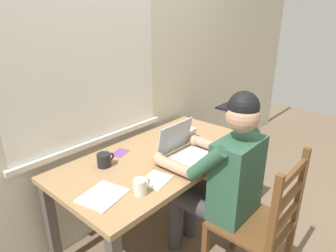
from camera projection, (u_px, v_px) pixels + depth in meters
ground_plane at (162, 234)px, 2.30m from camera, size 8.00×8.00×0.00m
back_wall at (113, 62)px, 2.11m from camera, size 6.00×0.08×2.60m
desk at (161, 165)px, 2.08m from camera, size 1.49×0.75×0.70m
seated_person at (221, 176)px, 1.82m from camera, size 0.50×0.60×1.24m
wooden_chair at (260, 225)px, 1.73m from camera, size 0.42×0.42×0.93m
laptop at (184, 150)px, 1.99m from camera, size 0.33×0.27×0.23m
computer_mouse at (208, 143)px, 2.18m from camera, size 0.06×0.10×0.03m
coffee_mug_white at (141, 187)px, 1.59m from camera, size 0.11×0.07×0.09m
coffee_mug_dark at (104, 160)px, 1.87m from camera, size 0.13×0.09×0.09m
book_stack_main at (184, 135)px, 2.27m from camera, size 0.19×0.14×0.08m
paper_pile_near_laptop at (103, 196)px, 1.58m from camera, size 0.27×0.24×0.01m
paper_pile_back_corner at (156, 180)px, 1.73m from camera, size 0.21×0.18×0.01m
landscape_photo_print at (120, 153)px, 2.07m from camera, size 0.15×0.13×0.00m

